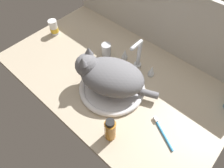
# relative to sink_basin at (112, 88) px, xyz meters

# --- Properties ---
(countertop) EXTENTS (1.17, 0.68, 0.03)m
(countertop) POSITION_rel_sink_basin_xyz_m (-0.06, 0.07, -0.03)
(countertop) COLOR #B7A88E
(countertop) RESTS_ON ground
(backsplash_wall) EXTENTS (1.17, 0.02, 0.39)m
(backsplash_wall) POSITION_rel_sink_basin_xyz_m (-0.06, 0.42, 0.15)
(backsplash_wall) COLOR beige
(backsplash_wall) RESTS_ON ground
(sink_basin) EXTENTS (0.32, 0.32, 0.03)m
(sink_basin) POSITION_rel_sink_basin_xyz_m (0.00, 0.00, 0.00)
(sink_basin) COLOR white
(sink_basin) RESTS_ON countertop
(faucet) EXTENTS (0.21, 0.10, 0.18)m
(faucet) POSITION_rel_sink_basin_xyz_m (0.00, 0.19, 0.06)
(faucet) COLOR silver
(faucet) RESTS_ON countertop
(cat) EXTENTS (0.39, 0.30, 0.18)m
(cat) POSITION_rel_sink_basin_xyz_m (-0.02, -0.01, 0.09)
(cat) COLOR slate
(cat) RESTS_ON sink_basin
(metal_jar) EXTENTS (0.05, 0.05, 0.07)m
(metal_jar) POSITION_rel_sink_basin_xyz_m (-0.18, 0.16, 0.02)
(metal_jar) COLOR #B2B5BA
(metal_jar) RESTS_ON countertop
(pill_bottle) EXTENTS (0.05, 0.05, 0.09)m
(pill_bottle) POSITION_rel_sink_basin_xyz_m (-0.54, 0.08, 0.03)
(pill_bottle) COLOR white
(pill_bottle) RESTS_ON countertop
(amber_bottle) EXTENTS (0.05, 0.05, 0.13)m
(amber_bottle) POSITION_rel_sink_basin_xyz_m (0.16, -0.18, 0.05)
(amber_bottle) COLOR #C67A23
(amber_bottle) RESTS_ON countertop
(toothbrush) EXTENTS (0.15, 0.08, 0.02)m
(toothbrush) POSITION_rel_sink_basin_xyz_m (0.31, -0.03, -0.00)
(toothbrush) COLOR #338CD1
(toothbrush) RESTS_ON countertop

